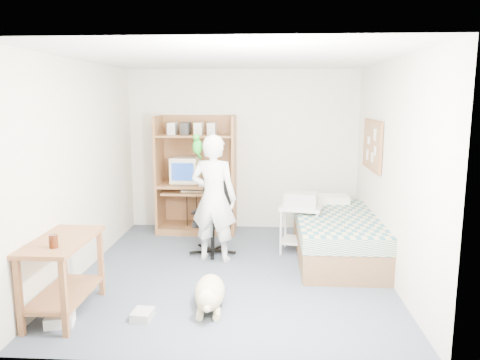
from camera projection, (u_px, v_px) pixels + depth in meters
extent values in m
plane|color=#495463|center=(234.00, 271.00, 5.64)|extent=(4.00, 4.00, 0.00)
cube|color=silver|center=(243.00, 150.00, 7.39)|extent=(3.60, 0.02, 2.50)
cube|color=silver|center=(391.00, 171.00, 5.32)|extent=(0.02, 4.00, 2.50)
cube|color=silver|center=(82.00, 168.00, 5.53)|extent=(0.02, 4.00, 2.50)
cube|color=white|center=(233.00, 58.00, 5.20)|extent=(3.60, 4.00, 0.02)
cube|color=brown|center=(159.00, 174.00, 7.23)|extent=(0.04, 0.60, 1.80)
cube|color=brown|center=(234.00, 175.00, 7.16)|extent=(0.04, 0.60, 1.80)
cube|color=brown|center=(199.00, 172.00, 7.48)|extent=(1.20, 0.02, 1.80)
cube|color=brown|center=(197.00, 185.00, 7.22)|extent=(1.12, 0.60, 0.04)
cube|color=brown|center=(196.00, 192.00, 7.16)|extent=(1.00, 0.50, 0.03)
cube|color=brown|center=(196.00, 136.00, 7.09)|extent=(1.12, 0.55, 0.03)
cube|color=brown|center=(197.00, 228.00, 7.34)|extent=(1.12, 0.60, 0.10)
cube|color=brown|center=(336.00, 244.00, 6.12)|extent=(1.00, 2.00, 0.36)
cube|color=#2B6574|center=(337.00, 223.00, 6.07)|extent=(1.02, 2.02, 0.20)
cube|color=white|center=(329.00, 199.00, 6.83)|extent=(0.55, 0.35, 0.12)
cube|color=brown|center=(61.00, 241.00, 4.43)|extent=(0.50, 1.00, 0.04)
cube|color=brown|center=(19.00, 298.00, 4.06)|extent=(0.05, 0.05, 0.70)
cube|color=brown|center=(64.00, 299.00, 4.04)|extent=(0.05, 0.05, 0.70)
cube|color=brown|center=(64.00, 262.00, 4.95)|extent=(0.05, 0.05, 0.70)
cube|color=brown|center=(101.00, 263.00, 4.92)|extent=(0.05, 0.05, 0.70)
cube|color=brown|center=(65.00, 294.00, 4.52)|extent=(0.46, 0.92, 0.03)
cube|color=olive|center=(373.00, 145.00, 6.17)|extent=(0.03, 0.90, 0.60)
cube|color=brown|center=(373.00, 122.00, 6.11)|extent=(0.04, 0.94, 0.04)
cube|color=brown|center=(371.00, 168.00, 6.22)|extent=(0.04, 0.94, 0.04)
cylinder|color=black|center=(213.00, 251.00, 6.30)|extent=(0.55, 0.55, 0.06)
cylinder|color=black|center=(213.00, 238.00, 6.27)|extent=(0.06, 0.06, 0.37)
cube|color=black|center=(212.00, 222.00, 6.23)|extent=(0.50, 0.50, 0.07)
cube|color=black|center=(217.00, 197.00, 6.37)|extent=(0.39, 0.14, 0.50)
cube|color=black|center=(196.00, 211.00, 6.26)|extent=(0.09, 0.28, 0.04)
cube|color=black|center=(229.00, 213.00, 6.14)|extent=(0.09, 0.28, 0.04)
imported|color=white|center=(214.00, 198.00, 5.91)|extent=(0.66, 0.51, 1.62)
ellipsoid|color=#127E20|center=(197.00, 146.00, 5.83)|extent=(0.12, 0.12, 0.19)
sphere|color=#127E20|center=(196.00, 137.00, 5.77)|extent=(0.08, 0.08, 0.08)
cone|color=#F75016|center=(195.00, 137.00, 5.74)|extent=(0.04, 0.04, 0.03)
cylinder|color=#127E20|center=(199.00, 155.00, 5.89)|extent=(0.05, 0.13, 0.12)
ellipsoid|color=beige|center=(210.00, 292.00, 4.70)|extent=(0.34, 0.65, 0.29)
sphere|color=beige|center=(208.00, 300.00, 4.34)|extent=(0.21, 0.21, 0.21)
cone|color=beige|center=(202.00, 291.00, 4.30)|extent=(0.06, 0.06, 0.08)
cone|color=beige|center=(213.00, 291.00, 4.31)|extent=(0.06, 0.06, 0.08)
ellipsoid|color=beige|center=(207.00, 308.00, 4.26)|extent=(0.08, 0.12, 0.07)
cylinder|color=beige|center=(212.00, 284.00, 5.04)|extent=(0.07, 0.21, 0.10)
cube|color=silver|center=(301.00, 207.00, 6.24)|extent=(0.61, 0.53, 0.04)
cube|color=silver|center=(300.00, 241.00, 6.32)|extent=(0.56, 0.48, 0.03)
cylinder|color=silver|center=(283.00, 233.00, 6.13)|extent=(0.03, 0.03, 0.62)
cylinder|color=silver|center=(319.00, 234.00, 6.11)|extent=(0.03, 0.03, 0.62)
cylinder|color=silver|center=(283.00, 226.00, 6.49)|extent=(0.03, 0.03, 0.62)
cylinder|color=silver|center=(317.00, 226.00, 6.46)|extent=(0.03, 0.03, 0.62)
cube|color=#A8A8A3|center=(301.00, 199.00, 6.22)|extent=(0.48, 0.40, 0.18)
cube|color=beige|center=(186.00, 170.00, 7.24)|extent=(0.43, 0.45, 0.39)
cube|color=navy|center=(183.00, 172.00, 7.03)|extent=(0.33, 0.03, 0.27)
cube|color=beige|center=(196.00, 191.00, 7.12)|extent=(0.45, 0.17, 0.03)
cylinder|color=yellow|center=(216.00, 180.00, 7.14)|extent=(0.08, 0.08, 0.12)
cylinder|color=#3F190A|center=(53.00, 241.00, 4.15)|extent=(0.08, 0.08, 0.12)
cube|color=white|center=(60.00, 320.00, 4.30)|extent=(0.29, 0.25, 0.10)
cube|color=#B3B3AE|center=(143.00, 315.00, 4.43)|extent=(0.20, 0.23, 0.08)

